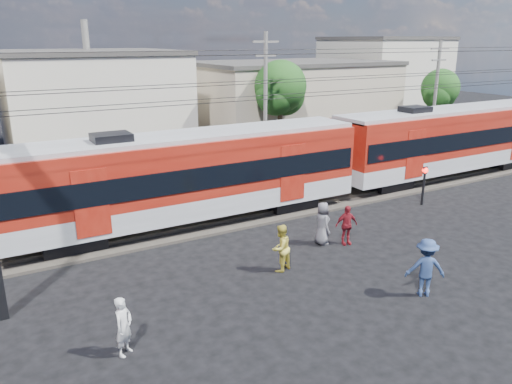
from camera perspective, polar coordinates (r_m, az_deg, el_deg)
ground at (r=17.39m, az=9.45°, el=-10.71°), size 120.00×120.00×0.00m
track_bed at (r=23.54m, az=-2.82°, el=-2.77°), size 70.00×3.40×0.12m
rail_near at (r=22.87m, az=-1.97°, el=-3.04°), size 70.00×0.12×0.12m
rail_far at (r=24.13m, az=-3.64°, el=-1.98°), size 70.00×0.12×0.12m
commuter_train at (r=22.10m, az=-7.22°, el=2.15°), size 50.30×3.08×4.17m
catenary at (r=20.04m, az=-25.85°, el=7.05°), size 70.00×9.30×7.52m
building_midwest at (r=39.83m, az=-18.29°, el=9.90°), size 12.24×12.24×7.30m
building_mideast at (r=43.34m, az=4.13°, el=10.54°), size 16.32×10.20×6.30m
building_east at (r=55.12m, az=14.25°, el=12.51°), size 10.20×10.20×8.30m
utility_pole_mid at (r=31.37m, az=1.08°, el=10.64°), size 1.80×0.24×8.50m
utility_pole_east at (r=39.70m, az=19.83°, el=10.64°), size 1.80×0.24×8.00m
tree_near at (r=35.64m, az=2.98°, el=11.60°), size 3.82×3.64×6.72m
tree_far at (r=44.90m, az=20.36°, el=10.85°), size 3.36×3.12×5.76m
pedestrian_a at (r=13.98m, az=-14.90°, el=-14.61°), size 0.72×0.70×1.66m
pedestrian_b at (r=18.00m, az=2.84°, el=-6.42°), size 1.01×0.90×1.74m
pedestrian_c at (r=17.18m, az=18.82°, el=-8.17°), size 1.46×1.29×1.96m
pedestrian_d at (r=20.58m, az=10.29°, el=-3.74°), size 1.03×0.58×1.65m
pedestrian_e at (r=20.43m, az=7.59°, el=-3.57°), size 0.70×0.95×1.78m
car_silver at (r=41.73m, az=24.16°, el=5.49°), size 4.34×1.75×1.48m
car_white at (r=42.84m, az=25.14°, el=5.65°), size 4.79×2.50×1.50m
crossing_signal at (r=26.29m, az=18.68°, el=1.46°), size 0.29×0.29×1.98m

